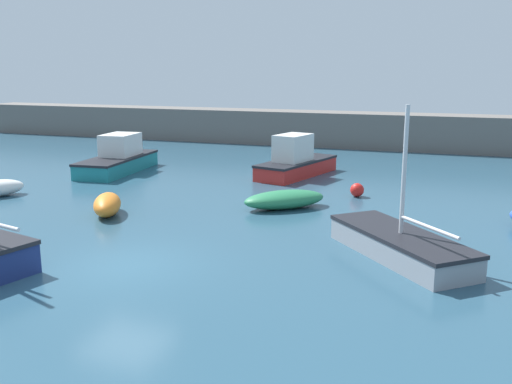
{
  "coord_description": "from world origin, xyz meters",
  "views": [
    {
      "loc": [
        8.8,
        -13.22,
        5.51
      ],
      "look_at": [
        1.01,
        8.32,
        0.5
      ],
      "focal_mm": 40.0,
      "sensor_mm": 36.0,
      "label": 1
    }
  ],
  "objects_px": {
    "mooring_buoy_red": "(357,190)",
    "motorboat_grey_hull": "(295,162)",
    "sailboat_twin_hulled": "(400,244)",
    "motorboat_with_cabin": "(118,159)",
    "rowboat_blue_near": "(284,199)",
    "dinghy_near_pier": "(107,204)"
  },
  "relations": [
    {
      "from": "motorboat_with_cabin",
      "to": "mooring_buoy_red",
      "type": "xyz_separation_m",
      "value": [
        13.22,
        -1.78,
        -0.41
      ]
    },
    {
      "from": "sailboat_twin_hulled",
      "to": "motorboat_with_cabin",
      "type": "height_order",
      "value": "sailboat_twin_hulled"
    },
    {
      "from": "motorboat_with_cabin",
      "to": "mooring_buoy_red",
      "type": "bearing_deg",
      "value": 77.15
    },
    {
      "from": "motorboat_grey_hull",
      "to": "mooring_buoy_red",
      "type": "relative_size",
      "value": 9.67
    },
    {
      "from": "rowboat_blue_near",
      "to": "motorboat_with_cabin",
      "type": "distance_m",
      "value": 11.89
    },
    {
      "from": "mooring_buoy_red",
      "to": "motorboat_grey_hull",
      "type": "bearing_deg",
      "value": 135.58
    },
    {
      "from": "dinghy_near_pier",
      "to": "mooring_buoy_red",
      "type": "height_order",
      "value": "dinghy_near_pier"
    },
    {
      "from": "motorboat_with_cabin",
      "to": "dinghy_near_pier",
      "type": "bearing_deg",
      "value": 25.37
    },
    {
      "from": "sailboat_twin_hulled",
      "to": "motorboat_with_cabin",
      "type": "xyz_separation_m",
      "value": [
        -15.86,
        9.49,
        0.3
      ]
    },
    {
      "from": "dinghy_near_pier",
      "to": "sailboat_twin_hulled",
      "type": "xyz_separation_m",
      "value": [
        11.04,
        -1.34,
        -0.0
      ]
    },
    {
      "from": "mooring_buoy_red",
      "to": "sailboat_twin_hulled",
      "type": "bearing_deg",
      "value": -71.16
    },
    {
      "from": "motorboat_with_cabin",
      "to": "mooring_buoy_red",
      "type": "relative_size",
      "value": 10.1
    },
    {
      "from": "motorboat_grey_hull",
      "to": "mooring_buoy_red",
      "type": "height_order",
      "value": "motorboat_grey_hull"
    },
    {
      "from": "motorboat_with_cabin",
      "to": "mooring_buoy_red",
      "type": "height_order",
      "value": "motorboat_with_cabin"
    },
    {
      "from": "sailboat_twin_hulled",
      "to": "motorboat_grey_hull",
      "type": "bearing_deg",
      "value": -12.9
    },
    {
      "from": "rowboat_blue_near",
      "to": "motorboat_with_cabin",
      "type": "bearing_deg",
      "value": -65.4
    },
    {
      "from": "rowboat_blue_near",
      "to": "motorboat_with_cabin",
      "type": "xyz_separation_m",
      "value": [
        -10.86,
        4.84,
        0.35
      ]
    },
    {
      "from": "rowboat_blue_near",
      "to": "sailboat_twin_hulled",
      "type": "bearing_deg",
      "value": 95.62
    },
    {
      "from": "rowboat_blue_near",
      "to": "motorboat_with_cabin",
      "type": "height_order",
      "value": "motorboat_with_cabin"
    },
    {
      "from": "rowboat_blue_near",
      "to": "mooring_buoy_red",
      "type": "height_order",
      "value": "rowboat_blue_near"
    },
    {
      "from": "rowboat_blue_near",
      "to": "dinghy_near_pier",
      "type": "xyz_separation_m",
      "value": [
        -6.04,
        -3.32,
        0.05
      ]
    },
    {
      "from": "rowboat_blue_near",
      "to": "sailboat_twin_hulled",
      "type": "xyz_separation_m",
      "value": [
        5.0,
        -4.66,
        0.05
      ]
    }
  ]
}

